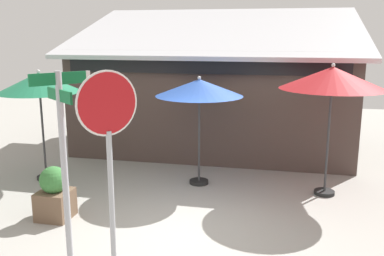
{
  "coord_description": "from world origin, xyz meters",
  "views": [
    {
      "loc": [
        1.63,
        -6.85,
        3.43
      ],
      "look_at": [
        -0.12,
        1.2,
        1.6
      ],
      "focal_mm": 39.74,
      "sensor_mm": 36.0,
      "label": 1
    }
  ],
  "objects_px": {
    "stop_sign": "(109,144)",
    "patio_umbrella_crimson_right": "(332,79)",
    "sidewalk_planter": "(55,194)",
    "patio_umbrella_royal_blue_center": "(199,89)",
    "street_sign_post": "(64,157)",
    "patio_umbrella_forest_green_left": "(39,84)"
  },
  "relations": [
    {
      "from": "sidewalk_planter",
      "to": "street_sign_post",
      "type": "bearing_deg",
      "value": -54.64
    },
    {
      "from": "street_sign_post",
      "to": "patio_umbrella_royal_blue_center",
      "type": "bearing_deg",
      "value": 76.23
    },
    {
      "from": "street_sign_post",
      "to": "patio_umbrella_royal_blue_center",
      "type": "relative_size",
      "value": 1.18
    },
    {
      "from": "stop_sign",
      "to": "patio_umbrella_forest_green_left",
      "type": "height_order",
      "value": "stop_sign"
    },
    {
      "from": "patio_umbrella_crimson_right",
      "to": "sidewalk_planter",
      "type": "xyz_separation_m",
      "value": [
        -5.1,
        -2.36,
        -2.05
      ]
    },
    {
      "from": "street_sign_post",
      "to": "stop_sign",
      "type": "distance_m",
      "value": 0.96
    },
    {
      "from": "street_sign_post",
      "to": "patio_umbrella_forest_green_left",
      "type": "relative_size",
      "value": 1.12
    },
    {
      "from": "stop_sign",
      "to": "patio_umbrella_forest_green_left",
      "type": "xyz_separation_m",
      "value": [
        -3.46,
        4.11,
        0.19
      ]
    },
    {
      "from": "stop_sign",
      "to": "street_sign_post",
      "type": "bearing_deg",
      "value": 156.4
    },
    {
      "from": "street_sign_post",
      "to": "patio_umbrella_crimson_right",
      "type": "relative_size",
      "value": 1.04
    },
    {
      "from": "stop_sign",
      "to": "patio_umbrella_crimson_right",
      "type": "distance_m",
      "value": 5.43
    },
    {
      "from": "street_sign_post",
      "to": "sidewalk_planter",
      "type": "bearing_deg",
      "value": 125.36
    },
    {
      "from": "stop_sign",
      "to": "patio_umbrella_crimson_right",
      "type": "height_order",
      "value": "stop_sign"
    },
    {
      "from": "street_sign_post",
      "to": "stop_sign",
      "type": "relative_size",
      "value": 0.98
    },
    {
      "from": "street_sign_post",
      "to": "stop_sign",
      "type": "bearing_deg",
      "value": -23.6
    },
    {
      "from": "street_sign_post",
      "to": "sidewalk_planter",
      "type": "relative_size",
      "value": 2.9
    },
    {
      "from": "stop_sign",
      "to": "patio_umbrella_royal_blue_center",
      "type": "height_order",
      "value": "stop_sign"
    },
    {
      "from": "patio_umbrella_forest_green_left",
      "to": "patio_umbrella_crimson_right",
      "type": "xyz_separation_m",
      "value": [
        6.49,
        0.38,
        0.21
      ]
    },
    {
      "from": "patio_umbrella_royal_blue_center",
      "to": "sidewalk_planter",
      "type": "bearing_deg",
      "value": -133.0
    },
    {
      "from": "patio_umbrella_forest_green_left",
      "to": "patio_umbrella_royal_blue_center",
      "type": "distance_m",
      "value": 3.7
    },
    {
      "from": "stop_sign",
      "to": "patio_umbrella_forest_green_left",
      "type": "distance_m",
      "value": 5.37
    },
    {
      "from": "patio_umbrella_royal_blue_center",
      "to": "patio_umbrella_crimson_right",
      "type": "bearing_deg",
      "value": -1.75
    }
  ]
}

